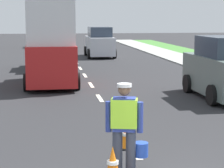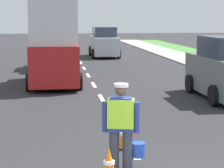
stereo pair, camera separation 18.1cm
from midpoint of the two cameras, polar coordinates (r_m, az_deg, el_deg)
ground_plane at (r=27.34m, az=-4.92°, el=2.86°), size 96.00×96.00×0.00m
lane_center_line at (r=31.51m, az=-5.41°, el=3.65°), size 0.14×46.40×0.01m
road_worker at (r=7.74m, az=1.12°, el=-5.35°), size 0.77×0.39×1.67m
traffic_cone_near at (r=9.45m, az=1.32°, el=-6.86°), size 0.36×0.36×0.55m
traffic_cone_far at (r=7.51m, az=-0.61°, el=-10.61°), size 0.36×0.36×0.66m
delivery_truck at (r=18.00m, az=-8.32°, el=4.86°), size 2.16×4.60×3.54m
car_oncoming_third at (r=41.51m, az=-8.71°, el=6.20°), size 2.04×4.30×2.14m
car_outgoing_far at (r=30.88m, az=-1.81°, el=5.41°), size 1.96×4.14×2.12m
car_oncoming_second at (r=24.16m, az=-8.18°, el=4.38°), size 2.06×4.05×2.13m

